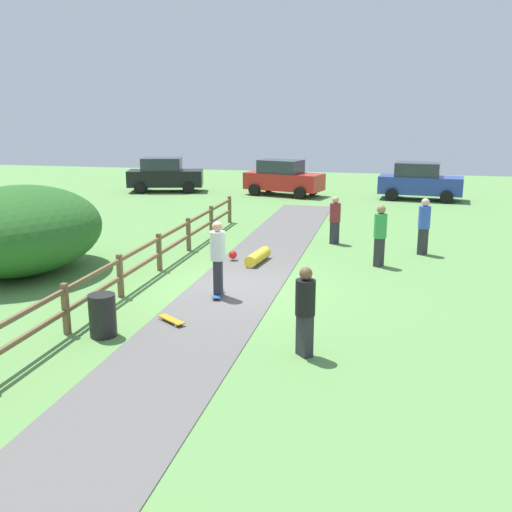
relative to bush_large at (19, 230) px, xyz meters
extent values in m
plane|color=#60934C|center=(6.41, -0.24, -1.25)|extent=(60.00, 60.00, 0.00)
cube|color=#605E5B|center=(6.41, -0.24, -1.24)|extent=(2.40, 28.00, 0.02)
cube|color=brown|center=(3.81, -4.09, -0.70)|extent=(0.12, 0.12, 1.10)
cube|color=brown|center=(3.81, -1.52, -0.70)|extent=(0.12, 0.12, 1.10)
cube|color=brown|center=(3.81, 1.05, -0.70)|extent=(0.12, 0.12, 1.10)
cube|color=brown|center=(3.81, 3.62, -0.70)|extent=(0.12, 0.12, 1.10)
cube|color=brown|center=(3.81, 6.19, -0.70)|extent=(0.12, 0.12, 1.10)
cube|color=brown|center=(3.81, 8.76, -0.70)|extent=(0.12, 0.12, 1.10)
cube|color=brown|center=(3.81, -0.24, -0.75)|extent=(0.08, 18.00, 0.09)
cube|color=brown|center=(3.81, -0.24, -0.30)|extent=(0.08, 18.00, 0.09)
ellipsoid|color=#286023|center=(0.00, 0.00, 0.00)|extent=(4.42, 5.30, 2.50)
cylinder|color=black|center=(4.61, -4.03, -0.80)|extent=(0.56, 0.56, 0.90)
cube|color=#265999|center=(6.20, -0.99, -1.16)|extent=(0.31, 0.82, 0.02)
cylinder|color=silver|center=(6.08, -0.72, -1.20)|extent=(0.04, 0.06, 0.06)
cylinder|color=silver|center=(6.23, -0.70, -1.20)|extent=(0.04, 0.06, 0.06)
cylinder|color=silver|center=(6.16, -1.28, -1.20)|extent=(0.04, 0.06, 0.06)
cylinder|color=silver|center=(6.31, -1.26, -1.20)|extent=(0.04, 0.06, 0.06)
cube|color=#2D2D33|center=(6.20, -0.99, -0.72)|extent=(0.24, 0.35, 0.86)
cylinder|color=white|center=(6.20, -0.99, 0.07)|extent=(0.43, 0.43, 0.72)
sphere|color=tan|center=(6.20, -0.99, 0.56)|extent=(0.26, 0.26, 0.26)
cylinder|color=yellow|center=(6.43, 2.49, -1.05)|extent=(0.54, 1.45, 0.36)
sphere|color=red|center=(5.61, 2.60, -1.05)|extent=(0.26, 0.26, 0.26)
cube|color=#BF8C19|center=(5.72, -3.03, -1.16)|extent=(0.77, 0.63, 0.02)
cylinder|color=silver|center=(5.99, -3.13, -1.20)|extent=(0.07, 0.06, 0.06)
cylinder|color=silver|center=(5.90, -3.25, -1.20)|extent=(0.07, 0.06, 0.06)
cylinder|color=silver|center=(5.54, -2.81, -1.20)|extent=(0.07, 0.06, 0.06)
cylinder|color=silver|center=(5.45, -2.93, -1.20)|extent=(0.07, 0.06, 0.06)
cube|color=#2D2D33|center=(8.83, -4.10, -0.84)|extent=(0.36, 0.37, 0.82)
cylinder|color=black|center=(8.83, -4.10, -0.08)|extent=(0.54, 0.54, 0.69)
sphere|color=brown|center=(8.83, -4.10, 0.38)|extent=(0.25, 0.25, 0.25)
cube|color=#2D2D33|center=(11.39, 4.81, -0.82)|extent=(0.34, 0.38, 0.86)
cylinder|color=blue|center=(11.39, 4.81, -0.03)|extent=(0.53, 0.53, 0.72)
sphere|color=beige|center=(11.39, 4.81, 0.46)|extent=(0.26, 0.26, 0.26)
cube|color=#2D2D33|center=(10.05, 2.98, -0.82)|extent=(0.32, 0.37, 0.87)
cylinder|color=green|center=(10.05, 2.98, -0.02)|extent=(0.51, 0.51, 0.73)
sphere|color=#9E704C|center=(10.05, 2.98, 0.48)|extent=(0.26, 0.26, 0.26)
cube|color=#2D2D33|center=(8.45, 5.75, -0.86)|extent=(0.32, 0.38, 0.78)
cylinder|color=maroon|center=(8.45, 5.75, -0.15)|extent=(0.51, 0.51, 0.65)
sphere|color=tan|center=(8.45, 5.75, 0.30)|extent=(0.23, 0.23, 0.23)
cube|color=red|center=(4.58, 17.12, -0.48)|extent=(4.50, 2.73, 0.90)
cube|color=#2D333D|center=(4.39, 17.17, 0.32)|extent=(2.53, 2.08, 0.70)
cylinder|color=black|center=(6.12, 17.62, -0.93)|extent=(0.68, 0.40, 0.64)
cylinder|color=black|center=(5.66, 15.92, -0.93)|extent=(0.68, 0.40, 0.64)
cylinder|color=black|center=(3.51, 18.32, -0.93)|extent=(0.68, 0.40, 0.64)
cylinder|color=black|center=(3.05, 16.62, -0.93)|extent=(0.68, 0.40, 0.64)
cube|color=black|center=(-2.28, 17.12, -0.48)|extent=(4.49, 2.71, 0.90)
cube|color=#2D333D|center=(-2.47, 17.07, 0.32)|extent=(2.52, 2.07, 0.70)
cylinder|color=black|center=(-1.19, 18.32, -0.93)|extent=(0.68, 0.39, 0.64)
cylinder|color=black|center=(-0.75, 16.61, -0.93)|extent=(0.68, 0.39, 0.64)
cylinder|color=black|center=(-3.81, 17.63, -0.93)|extent=(0.68, 0.39, 0.64)
cylinder|color=black|center=(-3.36, 15.93, -0.93)|extent=(0.68, 0.39, 0.64)
cube|color=#283D99|center=(11.79, 17.12, -0.48)|extent=(4.35, 2.11, 0.90)
cube|color=#2D333D|center=(11.59, 17.14, 0.32)|extent=(2.35, 1.77, 0.70)
cylinder|color=black|center=(13.22, 17.86, -0.93)|extent=(0.66, 0.30, 0.64)
cylinder|color=black|center=(13.04, 16.11, -0.93)|extent=(0.66, 0.30, 0.64)
cylinder|color=black|center=(10.53, 18.13, -0.93)|extent=(0.66, 0.30, 0.64)
cylinder|color=black|center=(10.36, 16.38, -0.93)|extent=(0.66, 0.30, 0.64)
camera|label=1|loc=(10.27, -14.53, 3.34)|focal=41.30mm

